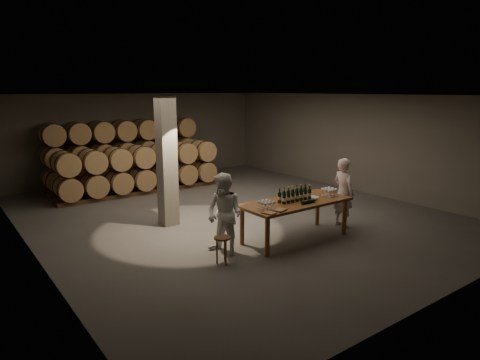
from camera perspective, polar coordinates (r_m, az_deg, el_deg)
room at (r=10.68m, az=-9.73°, el=2.39°), size 12.00×12.00×12.00m
tasting_table at (r=9.70m, az=7.41°, el=-3.38°), size 2.60×1.10×0.90m
barrel_stack_back at (r=15.60m, az=-15.25°, el=3.64°), size 5.48×0.95×2.31m
barrel_stack_front at (r=14.38m, az=-13.12°, el=1.57°), size 5.48×0.95×1.57m
bottle_cluster at (r=9.66m, az=7.32°, el=-2.06°), size 0.86×0.23×0.33m
lying_bottles at (r=9.50m, az=9.10°, el=-2.86°), size 0.46×0.08×0.08m
glass_cluster_left at (r=9.02m, az=3.51°, el=-3.03°), size 0.30×0.30×0.16m
glass_cluster_right at (r=10.26m, az=11.84°, el=-1.31°), size 0.31×0.31×0.19m
plate at (r=10.03m, az=9.66°, el=-2.27°), size 0.30×0.30×0.02m
notebook_near at (r=8.86m, az=5.31°, el=-4.01°), size 0.31×0.27×0.03m
notebook_corner at (r=8.66m, az=3.91°, el=-4.39°), size 0.25×0.29×0.02m
pen at (r=8.95m, az=6.12°, el=-3.92°), size 0.15×0.02×0.01m
stool at (r=8.40m, az=-2.36°, el=-8.23°), size 0.33×0.33×0.55m
person_man at (r=10.83m, az=13.62°, el=-1.64°), size 0.46×0.66×1.72m
person_woman at (r=8.77m, az=-2.08°, el=-4.58°), size 0.86×0.98×1.70m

